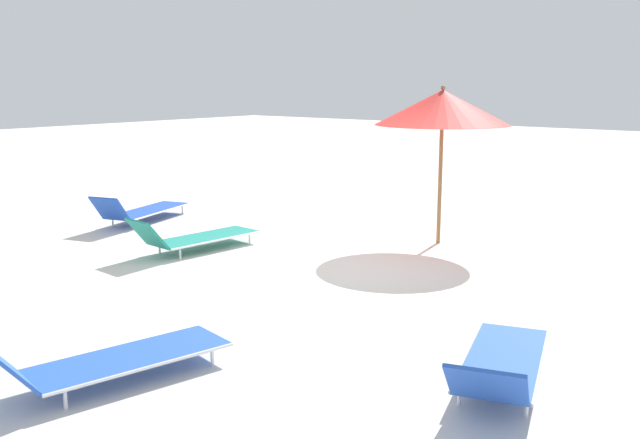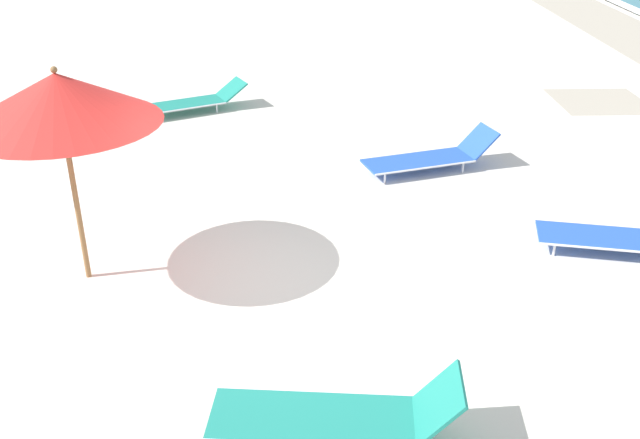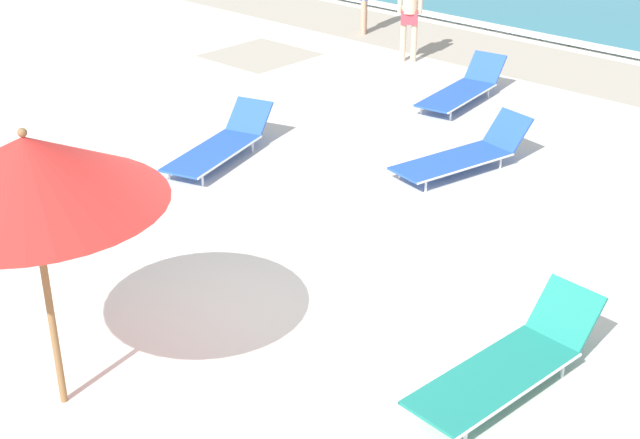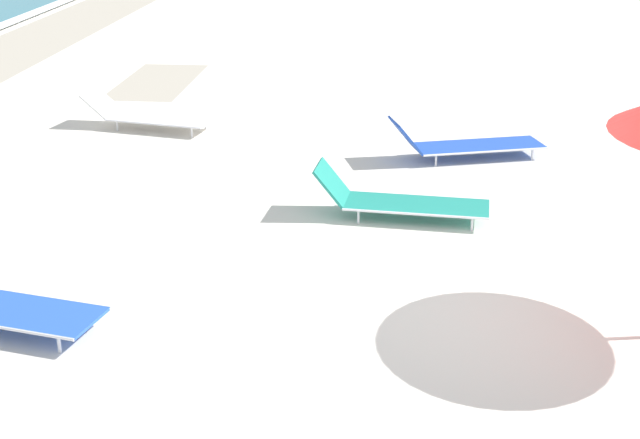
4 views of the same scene
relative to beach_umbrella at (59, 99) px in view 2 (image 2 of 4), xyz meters
name	(u,v)px [view 2 (image 2 of 4)]	position (x,y,z in m)	size (l,w,h in m)	color
ground_plane	(281,293)	(0.30, 2.19, -2.17)	(60.00, 60.00, 0.16)	silver
beach_umbrella	(59,99)	(0.00, 0.00, 0.00)	(2.05, 2.05, 2.43)	olive
sun_lounger_under_umbrella	(339,415)	(2.61, 2.72, -1.87)	(0.79, 2.08, 0.61)	#1E8475
sun_lounger_beside_umbrella	(630,236)	(-0.37, 6.38, -1.87)	(1.02, 2.13, 0.61)	blue
sun_lounger_near_water_left	(431,156)	(-3.02, 4.44, -1.88)	(1.18, 2.15, 0.57)	blue
sun_lounger_mid_beach_solo	(192,101)	(-5.96, 0.41, -1.89)	(1.45, 2.14, 0.49)	#1E8475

